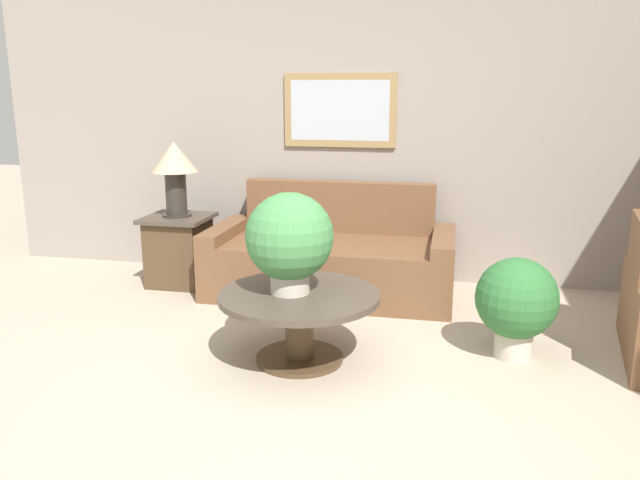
# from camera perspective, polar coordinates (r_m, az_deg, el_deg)

# --- Properties ---
(ground_plane) EXTENTS (20.00, 20.00, 0.00)m
(ground_plane) POSITION_cam_1_polar(r_m,az_deg,el_deg) (3.45, 0.67, -15.74)
(ground_plane) COLOR tan
(wall_back) EXTENTS (7.47, 0.09, 2.60)m
(wall_back) POSITION_cam_1_polar(r_m,az_deg,el_deg) (5.63, 6.07, 9.49)
(wall_back) COLOR gray
(wall_back) RESTS_ON ground_plane
(couch_main) EXTENTS (2.04, 0.97, 0.91)m
(couch_main) POSITION_cam_1_polar(r_m,az_deg,el_deg) (5.31, 1.06, -1.79)
(couch_main) COLOR brown
(couch_main) RESTS_ON ground_plane
(coffee_table) EXTENTS (1.02, 1.02, 0.45)m
(coffee_table) POSITION_cam_1_polar(r_m,az_deg,el_deg) (3.96, -1.91, -6.56)
(coffee_table) COLOR #4C3823
(coffee_table) RESTS_ON ground_plane
(side_table) EXTENTS (0.55, 0.55, 0.62)m
(side_table) POSITION_cam_1_polar(r_m,az_deg,el_deg) (5.68, -12.76, -0.85)
(side_table) COLOR #4C3823
(side_table) RESTS_ON ground_plane
(table_lamp) EXTENTS (0.40, 0.40, 0.65)m
(table_lamp) POSITION_cam_1_polar(r_m,az_deg,el_deg) (5.55, -13.15, 6.58)
(table_lamp) COLOR #2D2823
(table_lamp) RESTS_ON side_table
(potted_plant_on_table) EXTENTS (0.55, 0.55, 0.63)m
(potted_plant_on_table) POSITION_cam_1_polar(r_m,az_deg,el_deg) (3.83, -2.80, 0.09)
(potted_plant_on_table) COLOR beige
(potted_plant_on_table) RESTS_ON coffee_table
(potted_plant_floor) EXTENTS (0.52, 0.52, 0.66)m
(potted_plant_floor) POSITION_cam_1_polar(r_m,az_deg,el_deg) (4.18, 17.52, -5.40)
(potted_plant_floor) COLOR beige
(potted_plant_floor) RESTS_ON ground_plane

